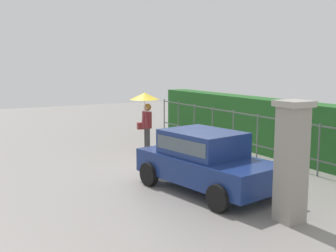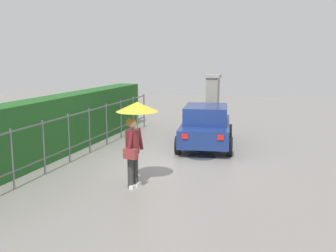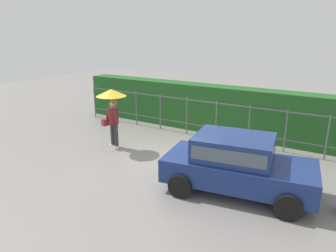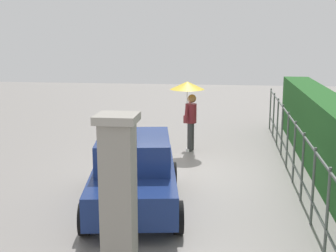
% 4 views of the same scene
% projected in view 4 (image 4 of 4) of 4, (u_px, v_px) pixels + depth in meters
% --- Properties ---
extents(ground_plane, '(40.00, 40.00, 0.00)m').
position_uv_depth(ground_plane, '(180.00, 174.00, 11.88)').
color(ground_plane, gray).
extents(car, '(3.92, 2.32, 1.48)m').
position_uv_depth(car, '(134.00, 169.00, 9.52)').
color(car, navy).
rests_on(car, ground).
extents(pedestrian, '(1.02, 1.02, 2.11)m').
position_uv_depth(pedestrian, '(189.00, 98.00, 13.88)').
color(pedestrian, '#333333').
rests_on(pedestrian, ground).
extents(gate_pillar, '(0.60, 0.60, 2.42)m').
position_uv_depth(gate_pillar, '(118.00, 192.00, 6.91)').
color(gate_pillar, gray).
rests_on(gate_pillar, ground).
extents(fence_section, '(11.40, 0.05, 1.50)m').
position_uv_depth(fence_section, '(291.00, 143.00, 11.70)').
color(fence_section, '#59605B').
rests_on(fence_section, ground).
extents(hedge_row, '(12.35, 0.90, 1.90)m').
position_uv_depth(hedge_row, '(330.00, 139.00, 11.56)').
color(hedge_row, '#235B23').
rests_on(hedge_row, ground).
extents(puddle_near, '(0.93, 0.93, 0.00)m').
position_uv_depth(puddle_near, '(139.00, 184.00, 11.10)').
color(puddle_near, '#4C545B').
rests_on(puddle_near, ground).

